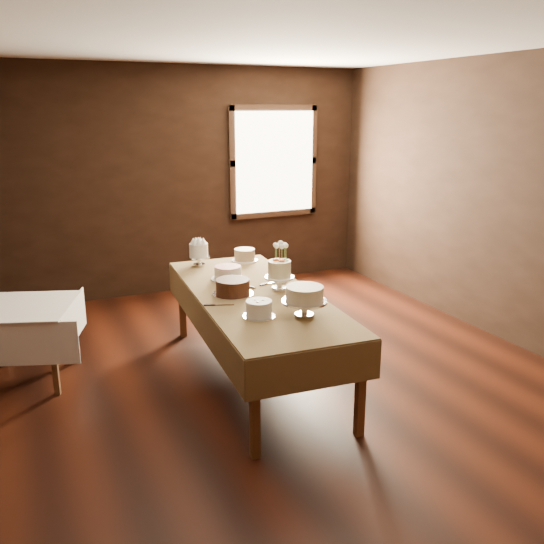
{
  "coord_description": "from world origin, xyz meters",
  "views": [
    {
      "loc": [
        -1.98,
        -4.09,
        2.29
      ],
      "look_at": [
        0.0,
        0.2,
        0.95
      ],
      "focal_mm": 38.34,
      "sensor_mm": 36.0,
      "label": 1
    }
  ],
  "objects_px": {
    "flower_vase": "(281,273)",
    "cake_cream": "(304,302)",
    "cake_speckled": "(245,255)",
    "cake_lattice": "(228,274)",
    "display_table": "(255,300)",
    "cake_server_b": "(312,302)",
    "cake_chocolate": "(233,287)",
    "cake_server_d": "(274,282)",
    "cake_flowers": "(279,276)",
    "cake_server_c": "(240,285)",
    "cake_server_e": "(225,305)",
    "cake_swirl": "(259,309)",
    "cake_meringue": "(199,255)",
    "side_table": "(23,314)"
  },
  "relations": [
    {
      "from": "flower_vase",
      "to": "cake_cream",
      "type": "bearing_deg",
      "value": -104.69
    },
    {
      "from": "cake_speckled",
      "to": "cake_lattice",
      "type": "bearing_deg",
      "value": -125.32
    },
    {
      "from": "display_table",
      "to": "cake_server_b",
      "type": "distance_m",
      "value": 0.53
    },
    {
      "from": "cake_chocolate",
      "to": "flower_vase",
      "type": "distance_m",
      "value": 0.58
    },
    {
      "from": "cake_server_d",
      "to": "cake_cream",
      "type": "bearing_deg",
      "value": -117.85
    },
    {
      "from": "cake_flowers",
      "to": "cake_server_c",
      "type": "height_order",
      "value": "cake_flowers"
    },
    {
      "from": "cake_server_d",
      "to": "cake_server_e",
      "type": "xyz_separation_m",
      "value": [
        -0.63,
        -0.42,
        0.0
      ]
    },
    {
      "from": "cake_server_d",
      "to": "cake_server_c",
      "type": "bearing_deg",
      "value": 154.92
    },
    {
      "from": "flower_vase",
      "to": "cake_lattice",
      "type": "bearing_deg",
      "value": 151.07
    },
    {
      "from": "cake_swirl",
      "to": "cake_server_b",
      "type": "xyz_separation_m",
      "value": [
        0.52,
        0.14,
        -0.06
      ]
    },
    {
      "from": "cake_lattice",
      "to": "cake_flowers",
      "type": "relative_size",
      "value": 1.24
    },
    {
      "from": "cake_chocolate",
      "to": "cake_flowers",
      "type": "xyz_separation_m",
      "value": [
        0.42,
        -0.02,
        0.05
      ]
    },
    {
      "from": "cake_meringue",
      "to": "cake_server_c",
      "type": "distance_m",
      "value": 0.81
    },
    {
      "from": "cake_flowers",
      "to": "cake_cream",
      "type": "xyz_separation_m",
      "value": [
        -0.12,
        -0.69,
        -0.0
      ]
    },
    {
      "from": "display_table",
      "to": "cake_server_e",
      "type": "distance_m",
      "value": 0.4
    },
    {
      "from": "cake_meringue",
      "to": "cake_cream",
      "type": "relative_size",
      "value": 0.68
    },
    {
      "from": "cake_speckled",
      "to": "cake_cream",
      "type": "xyz_separation_m",
      "value": [
        -0.21,
        -1.7,
        0.05
      ]
    },
    {
      "from": "cake_swirl",
      "to": "cake_flowers",
      "type": "bearing_deg",
      "value": 52.28
    },
    {
      "from": "side_table",
      "to": "cake_meringue",
      "type": "relative_size",
      "value": 4.38
    },
    {
      "from": "cake_meringue",
      "to": "cake_lattice",
      "type": "distance_m",
      "value": 0.59
    },
    {
      "from": "cake_lattice",
      "to": "cake_server_e",
      "type": "height_order",
      "value": "cake_lattice"
    },
    {
      "from": "cake_server_d",
      "to": "cake_server_b",
      "type": "bearing_deg",
      "value": -103.97
    },
    {
      "from": "cake_meringue",
      "to": "cake_server_c",
      "type": "relative_size",
      "value": 0.98
    },
    {
      "from": "cake_chocolate",
      "to": "flower_vase",
      "type": "xyz_separation_m",
      "value": [
        0.54,
        0.21,
        0.01
      ]
    },
    {
      "from": "cake_speckled",
      "to": "flower_vase",
      "type": "distance_m",
      "value": 0.78
    },
    {
      "from": "cake_speckled",
      "to": "cake_swirl",
      "type": "height_order",
      "value": "cake_swirl"
    },
    {
      "from": "cake_chocolate",
      "to": "cake_server_d",
      "type": "xyz_separation_m",
      "value": [
        0.47,
        0.18,
        -0.06
      ]
    },
    {
      "from": "cake_flowers",
      "to": "cake_cream",
      "type": "distance_m",
      "value": 0.7
    },
    {
      "from": "cake_lattice",
      "to": "cake_meringue",
      "type": "bearing_deg",
      "value": 98.9
    },
    {
      "from": "display_table",
      "to": "cake_swirl",
      "type": "xyz_separation_m",
      "value": [
        -0.2,
        -0.55,
        0.12
      ]
    },
    {
      "from": "side_table",
      "to": "cake_server_d",
      "type": "height_order",
      "value": "cake_server_d"
    },
    {
      "from": "cake_swirl",
      "to": "cake_server_c",
      "type": "distance_m",
      "value": 0.83
    },
    {
      "from": "cake_swirl",
      "to": "cake_cream",
      "type": "xyz_separation_m",
      "value": [
        0.32,
        -0.12,
        0.05
      ]
    },
    {
      "from": "cake_swirl",
      "to": "flower_vase",
      "type": "relative_size",
      "value": 1.83
    },
    {
      "from": "cake_server_b",
      "to": "flower_vase",
      "type": "xyz_separation_m",
      "value": [
        0.04,
        0.66,
        0.07
      ]
    },
    {
      "from": "cake_server_c",
      "to": "cake_server_e",
      "type": "distance_m",
      "value": 0.56
    },
    {
      "from": "cake_speckled",
      "to": "cake_server_b",
      "type": "bearing_deg",
      "value": -90.17
    },
    {
      "from": "display_table",
      "to": "cake_server_d",
      "type": "xyz_separation_m",
      "value": [
        0.29,
        0.23,
        0.06
      ]
    },
    {
      "from": "side_table",
      "to": "cake_lattice",
      "type": "xyz_separation_m",
      "value": [
        1.75,
        -0.3,
        0.23
      ]
    },
    {
      "from": "cake_speckled",
      "to": "cake_server_d",
      "type": "relative_size",
      "value": 1.12
    },
    {
      "from": "cake_speckled",
      "to": "cake_swirl",
      "type": "xyz_separation_m",
      "value": [
        -0.53,
        -1.58,
        0.0
      ]
    },
    {
      "from": "display_table",
      "to": "cake_server_e",
      "type": "relative_size",
      "value": 10.69
    },
    {
      "from": "cake_swirl",
      "to": "cake_server_d",
      "type": "relative_size",
      "value": 1.13
    },
    {
      "from": "display_table",
      "to": "side_table",
      "type": "bearing_deg",
      "value": 156.49
    },
    {
      "from": "cake_meringue",
      "to": "cake_flowers",
      "type": "height_order",
      "value": "cake_flowers"
    },
    {
      "from": "cake_server_b",
      "to": "cake_speckled",
      "type": "bearing_deg",
      "value": 160.95
    },
    {
      "from": "cake_speckled",
      "to": "cake_chocolate",
      "type": "distance_m",
      "value": 1.11
    },
    {
      "from": "display_table",
      "to": "cake_server_d",
      "type": "bearing_deg",
      "value": 38.29
    },
    {
      "from": "side_table",
      "to": "cake_swirl",
      "type": "xyz_separation_m",
      "value": [
        1.61,
        -1.33,
        0.23
      ]
    },
    {
      "from": "side_table",
      "to": "cake_server_e",
      "type": "height_order",
      "value": "cake_server_e"
    }
  ]
}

